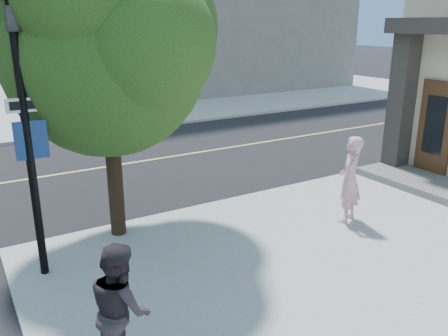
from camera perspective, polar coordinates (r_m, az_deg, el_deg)
ground at (r=10.21m, az=-20.35°, el=-8.60°), size 140.00×140.00×0.00m
road_ew at (r=14.38m, az=-23.93°, el=-1.43°), size 140.00×9.00×0.01m
sidewalk_ne at (r=34.35m, az=-5.14°, el=10.36°), size 29.00×25.00×0.12m
man_on_phone at (r=10.30m, az=15.23°, el=-1.38°), size 0.83×0.71×1.91m
pedestrian at (r=5.97m, az=-12.63°, el=-16.64°), size 0.68×0.87×1.75m
street_tree at (r=9.09m, az=-13.94°, el=16.07°), size 4.71×4.28×6.25m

